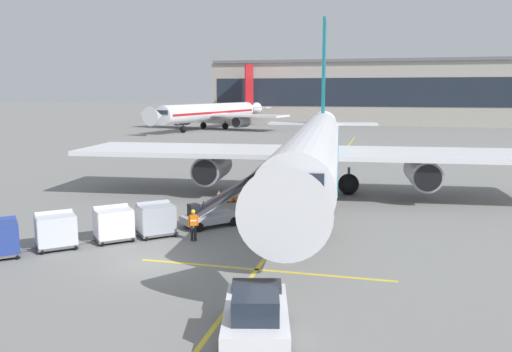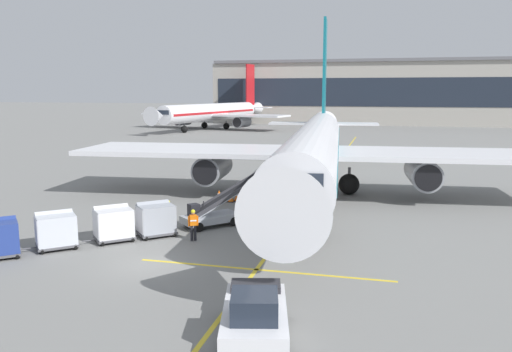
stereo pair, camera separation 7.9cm
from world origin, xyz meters
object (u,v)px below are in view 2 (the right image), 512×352
(safety_cone_nose_mark, at_px, (238,196))
(safety_cone_wingtip, at_px, (219,195))
(ground_crew_marshaller, at_px, (168,213))
(belt_loader, at_px, (214,212))
(pushback_tug, at_px, (255,315))
(distant_airplane, at_px, (213,112))
(baggage_cart_second, at_px, (113,223))
(safety_cone_engine_keepout, at_px, (231,198))
(baggage_cart_lead, at_px, (156,218))
(ground_crew_by_loader, at_px, (193,223))
(parked_airplane, at_px, (315,147))
(baggage_cart_third, at_px, (56,230))
(ground_crew_by_carts, at_px, (143,219))

(safety_cone_nose_mark, bearing_deg, safety_cone_wingtip, 167.90)
(ground_crew_marshaller, xyz_separation_m, safety_cone_wingtip, (0.13, 9.05, -0.67))
(belt_loader, distance_m, pushback_tug, 14.85)
(belt_loader, xyz_separation_m, distant_airplane, (-26.32, 76.39, 2.69))
(belt_loader, distance_m, safety_cone_nose_mark, 7.30)
(baggage_cart_second, height_order, safety_cone_engine_keepout, baggage_cart_second)
(baggage_cart_lead, bearing_deg, ground_crew_by_loader, -9.41)
(pushback_tug, distance_m, safety_cone_nose_mark, 21.86)
(ground_crew_marshaller, distance_m, safety_cone_nose_mark, 8.90)
(parked_airplane, relative_size, belt_loader, 9.68)
(baggage_cart_third, relative_size, ground_crew_by_carts, 1.46)
(baggage_cart_third, distance_m, safety_cone_nose_mark, 14.89)
(ground_crew_by_carts, distance_m, safety_cone_engine_keepout, 10.21)
(baggage_cart_lead, xyz_separation_m, baggage_cart_third, (-3.99, -3.48, 0.00))
(parked_airplane, xyz_separation_m, ground_crew_by_loader, (-4.69, -13.95, -2.85))
(parked_airplane, height_order, safety_cone_nose_mark, parked_airplane)
(baggage_cart_lead, height_order, safety_cone_nose_mark, baggage_cart_lead)
(parked_airplane, height_order, belt_loader, parked_airplane)
(pushback_tug, xyz_separation_m, ground_crew_by_loader, (-6.09, 10.20, 0.17))
(ground_crew_marshaller, height_order, safety_cone_wingtip, ground_crew_marshaller)
(parked_airplane, bearing_deg, pushback_tug, -86.67)
(parked_airplane, xyz_separation_m, safety_cone_engine_keepout, (-5.67, -3.79, -3.55))
(ground_crew_by_carts, bearing_deg, safety_cone_wingtip, 84.90)
(ground_crew_by_carts, relative_size, safety_cone_engine_keepout, 2.88)
(parked_airplane, height_order, distant_airplane, parked_airplane)
(pushback_tug, height_order, safety_cone_engine_keepout, pushback_tug)
(ground_crew_by_carts, distance_m, ground_crew_marshaller, 1.88)
(baggage_cart_second, distance_m, ground_crew_by_loader, 4.34)
(ground_crew_by_loader, bearing_deg, distant_airplane, 108.24)
(parked_airplane, height_order, baggage_cart_second, parked_airplane)
(baggage_cart_third, relative_size, distant_airplane, 0.06)
(baggage_cart_third, bearing_deg, pushback_tug, -29.68)
(belt_loader, height_order, ground_crew_by_carts, belt_loader)
(belt_loader, xyz_separation_m, safety_cone_wingtip, (-2.20, 7.59, -0.52))
(safety_cone_engine_keepout, bearing_deg, distant_airplane, 109.98)
(safety_cone_nose_mark, bearing_deg, belt_loader, -85.03)
(ground_crew_by_carts, bearing_deg, safety_cone_engine_keepout, 77.92)
(parked_airplane, bearing_deg, belt_loader, -113.67)
(ground_crew_by_loader, relative_size, safety_cone_nose_mark, 2.31)
(baggage_cart_second, height_order, distant_airplane, distant_airplane)
(belt_loader, distance_m, safety_cone_wingtip, 7.92)
(baggage_cart_third, distance_m, ground_crew_marshaller, 6.45)
(belt_loader, relative_size, safety_cone_engine_keepout, 7.93)
(ground_crew_by_loader, distance_m, ground_crew_marshaller, 2.97)
(baggage_cart_lead, relative_size, pushback_tug, 0.54)
(parked_airplane, xyz_separation_m, baggage_cart_lead, (-7.09, -13.56, -2.85))
(parked_airplane, xyz_separation_m, baggage_cart_third, (-11.08, -17.04, -2.85))
(distant_airplane, bearing_deg, safety_cone_nose_mark, -69.62)
(baggage_cart_second, xyz_separation_m, safety_cone_engine_keepout, (3.22, 11.27, -0.71))
(belt_loader, xyz_separation_m, ground_crew_marshaller, (-2.33, -1.46, 0.14))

